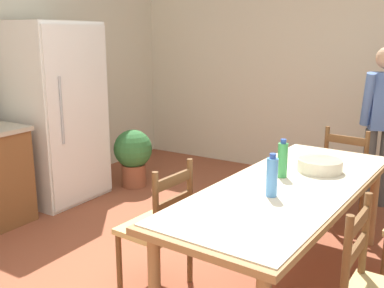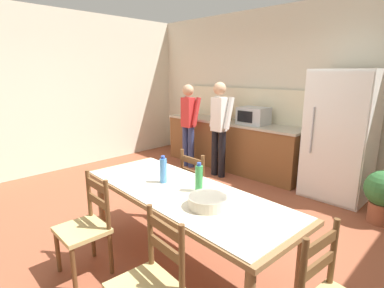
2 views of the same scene
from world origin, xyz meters
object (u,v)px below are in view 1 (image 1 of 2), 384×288
at_px(person_by_table, 381,119).
at_px(refrigerator, 56,113).
at_px(bottle_off_centre, 283,160).
at_px(bottle_near_centre, 272,177).
at_px(serving_bowl, 320,164).
at_px(potted_plant, 133,154).
at_px(dining_table, 289,195).
at_px(chair_head_end, 348,176).
at_px(chair_side_far_left, 159,228).

bearing_deg(person_by_table, refrigerator, -84.72).
relative_size(bottle_off_centre, person_by_table, 0.17).
xyz_separation_m(refrigerator, bottle_near_centre, (-0.71, -2.68, -0.04)).
bearing_deg(serving_bowl, potted_plant, 72.37).
height_order(bottle_off_centre, person_by_table, person_by_table).
bearing_deg(person_by_table, dining_table, -29.11).
xyz_separation_m(dining_table, bottle_off_centre, (0.12, 0.10, 0.20)).
bearing_deg(refrigerator, chair_head_end, -70.49).
bearing_deg(dining_table, chair_side_far_left, 122.09).
xyz_separation_m(serving_bowl, chair_side_far_left, (-0.85, 0.83, -0.37)).
relative_size(bottle_off_centre, serving_bowl, 0.84).
bearing_deg(potted_plant, chair_head_end, -83.24).
distance_m(bottle_off_centre, potted_plant, 2.44).
xyz_separation_m(refrigerator, person_by_table, (1.53, -2.92, -0.02)).
xyz_separation_m(refrigerator, bottle_off_centre, (-0.31, -2.59, -0.04)).
height_order(serving_bowl, chair_head_end, chair_head_end).
relative_size(bottle_near_centre, potted_plant, 0.40).
xyz_separation_m(bottle_near_centre, chair_side_far_left, (-0.18, 0.73, -0.44)).
height_order(bottle_off_centre, chair_head_end, bottle_off_centre).
height_order(chair_head_end, potted_plant, chair_head_end).
distance_m(bottle_off_centre, person_by_table, 1.88).
xyz_separation_m(bottle_near_centre, chair_head_end, (1.69, -0.09, -0.44)).
xyz_separation_m(bottle_near_centre, bottle_off_centre, (0.40, 0.08, 0.00)).
xyz_separation_m(dining_table, chair_head_end, (1.41, -0.08, -0.24)).
xyz_separation_m(refrigerator, chair_side_far_left, (-0.90, -1.95, -0.48)).
distance_m(bottle_off_centre, chair_head_end, 1.38).
relative_size(refrigerator, chair_side_far_left, 2.04).
bearing_deg(bottle_off_centre, potted_plant, 64.84).
relative_size(dining_table, bottle_off_centre, 8.49).
bearing_deg(chair_side_far_left, dining_table, 125.87).
bearing_deg(serving_bowl, refrigerator, 89.13).
bearing_deg(chair_head_end, serving_bowl, 96.72).
bearing_deg(refrigerator, bottle_off_centre, -96.88).
xyz_separation_m(chair_head_end, chair_side_far_left, (-1.88, 0.82, 0.00)).
xyz_separation_m(chair_head_end, potted_plant, (-0.28, 2.34, -0.06)).
distance_m(dining_table, bottle_near_centre, 0.34).
relative_size(serving_bowl, person_by_table, 0.20).
height_order(refrigerator, bottle_near_centre, refrigerator).
bearing_deg(chair_side_far_left, person_by_table, 161.98).
relative_size(dining_table, serving_bowl, 7.16).
distance_m(chair_head_end, potted_plant, 2.36).
relative_size(chair_side_far_left, person_by_table, 0.56).
bearing_deg(chair_head_end, person_by_table, -99.14).
distance_m(dining_table, chair_side_far_left, 0.91).
bearing_deg(person_by_table, serving_bowl, -27.68).
height_order(chair_head_end, person_by_table, person_by_table).
distance_m(dining_table, chair_head_end, 1.44).
relative_size(bottle_near_centre, person_by_table, 0.17).
distance_m(refrigerator, chair_head_end, 2.98).
relative_size(bottle_near_centre, chair_head_end, 0.30).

